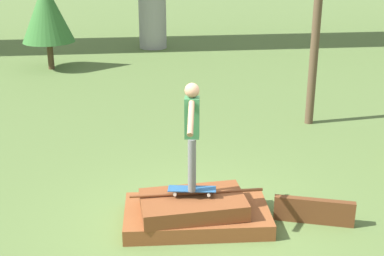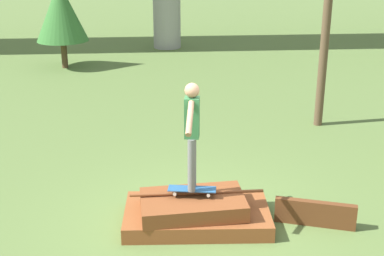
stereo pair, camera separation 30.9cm
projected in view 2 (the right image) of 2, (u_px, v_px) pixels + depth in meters
ground_plane at (197, 223)px, 8.70m from camera, size 80.00×80.00×0.00m
scrap_pile at (196, 212)px, 8.59m from camera, size 2.39×1.41×0.56m
scrap_plank_loose at (315, 213)px, 8.56m from camera, size 1.25×0.52×0.42m
skateboard at (192, 189)px, 8.42m from camera, size 0.78×0.34×0.09m
skater at (192, 129)px, 8.07m from camera, size 0.30×1.30×1.72m
tree_behind_left at (61, 11)px, 17.98m from camera, size 1.76×1.76×2.94m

